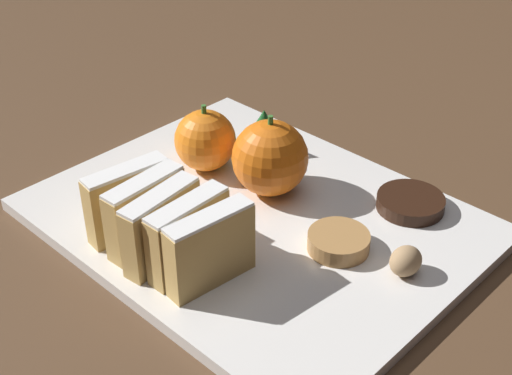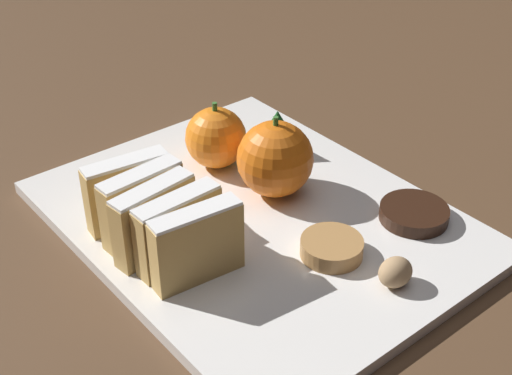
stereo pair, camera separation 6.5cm
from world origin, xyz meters
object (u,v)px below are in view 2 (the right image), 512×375
orange_near (275,159)px  orange_far (216,138)px  walnut (395,272)px  chocolate_cookie (414,213)px

orange_near → orange_far: (-0.01, 0.08, -0.01)m
orange_near → orange_far: bearing=99.8°
orange_far → orange_near: bearing=-80.2°
walnut → chocolate_cookie: bearing=30.8°
walnut → orange_near: bearing=85.4°
walnut → chocolate_cookie: size_ratio=0.48×
walnut → orange_far: bearing=90.0°
orange_near → orange_far: orange_near is taller
orange_near → walnut: bearing=-94.6°
orange_near → orange_far: 0.08m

